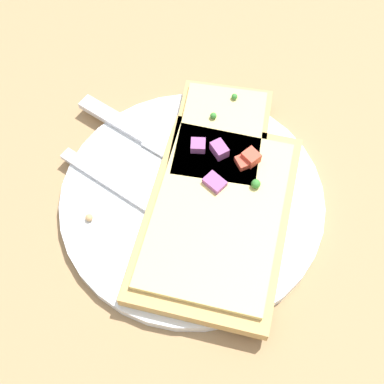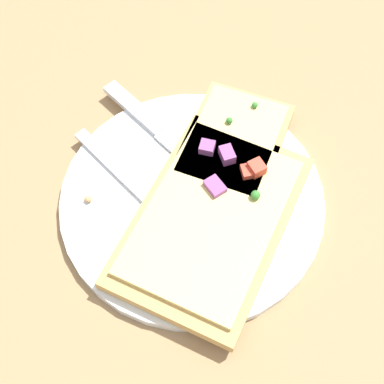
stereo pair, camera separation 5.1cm
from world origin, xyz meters
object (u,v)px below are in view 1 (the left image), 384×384
object	(u,v)px
fork	(153,209)
plate	(192,200)
knife	(154,142)
pizza_slice_main	(217,215)
pizza_slice_corner	(221,138)

from	to	relation	value
fork	plate	bearing A→B (deg)	56.44
knife	pizza_slice_main	bearing A→B (deg)	-19.60
fork	pizza_slice_corner	distance (m)	0.10
pizza_slice_main	pizza_slice_corner	world-z (taller)	pizza_slice_corner
knife	pizza_slice_corner	distance (m)	0.07
fork	pizza_slice_corner	bearing A→B (deg)	84.70
fork	pizza_slice_corner	xyz separation A→B (m)	(-0.04, 0.10, 0.01)
plate	pizza_slice_corner	distance (m)	0.07
plate	pizza_slice_main	distance (m)	0.04
fork	knife	distance (m)	0.08
knife	pizza_slice_main	xyz separation A→B (m)	(0.11, 0.02, 0.01)
fork	pizza_slice_main	world-z (taller)	pizza_slice_main
plate	pizza_slice_corner	xyz separation A→B (m)	(-0.04, 0.06, 0.02)
pizza_slice_corner	fork	bearing A→B (deg)	-30.67
plate	knife	size ratio (longest dim) A/B	1.24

